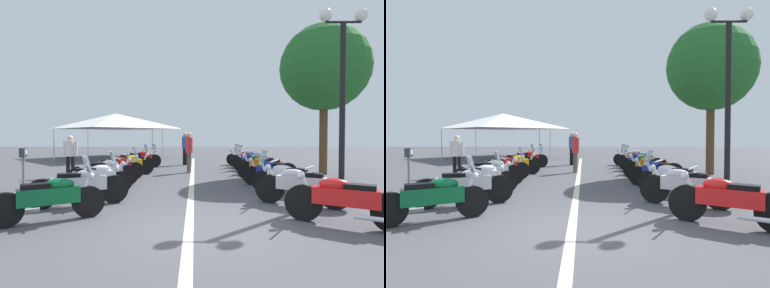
% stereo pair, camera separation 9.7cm
% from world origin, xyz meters
% --- Properties ---
extents(ground_plane, '(80.00, 80.00, 0.00)m').
position_xyz_m(ground_plane, '(0.00, 0.00, 0.00)').
color(ground_plane, '#4C4C51').
extents(lane_centre_stripe, '(21.84, 0.16, 0.01)m').
position_xyz_m(lane_centre_stripe, '(5.94, 0.00, 0.00)').
color(lane_centre_stripe, beige).
rests_on(lane_centre_stripe, ground_plane).
extents(motorcycle_left_row_0, '(1.16, 1.78, 1.19)m').
position_xyz_m(motorcycle_left_row_0, '(0.62, 2.54, 0.46)').
color(motorcycle_left_row_0, black).
rests_on(motorcycle_left_row_0, ground_plane).
extents(motorcycle_left_row_1, '(1.09, 2.05, 1.22)m').
position_xyz_m(motorcycle_left_row_1, '(1.92, 2.47, 0.47)').
color(motorcycle_left_row_1, black).
rests_on(motorcycle_left_row_1, ground_plane).
extents(motorcycle_left_row_2, '(1.07, 1.91, 0.98)m').
position_xyz_m(motorcycle_left_row_2, '(3.29, 2.59, 0.45)').
color(motorcycle_left_row_2, black).
rests_on(motorcycle_left_row_2, ground_plane).
extents(motorcycle_left_row_3, '(1.01, 2.04, 1.01)m').
position_xyz_m(motorcycle_left_row_3, '(4.58, 2.72, 0.46)').
color(motorcycle_left_row_3, black).
rests_on(motorcycle_left_row_3, ground_plane).
extents(motorcycle_left_row_4, '(1.06, 1.90, 1.20)m').
position_xyz_m(motorcycle_left_row_4, '(6.03, 2.71, 0.46)').
color(motorcycle_left_row_4, black).
rests_on(motorcycle_left_row_4, ground_plane).
extents(motorcycle_left_row_5, '(1.04, 2.02, 0.99)m').
position_xyz_m(motorcycle_left_row_5, '(7.38, 2.59, 0.45)').
color(motorcycle_left_row_5, black).
rests_on(motorcycle_left_row_5, ground_plane).
extents(motorcycle_left_row_6, '(0.93, 1.95, 1.21)m').
position_xyz_m(motorcycle_left_row_6, '(8.59, 2.68, 0.47)').
color(motorcycle_left_row_6, black).
rests_on(motorcycle_left_row_6, ground_plane).
extents(motorcycle_left_row_7, '(1.16, 2.00, 1.22)m').
position_xyz_m(motorcycle_left_row_7, '(10.13, 2.57, 0.47)').
color(motorcycle_left_row_7, black).
rests_on(motorcycle_left_row_7, ground_plane).
extents(motorcycle_right_row_0, '(1.23, 1.84, 1.02)m').
position_xyz_m(motorcycle_right_row_0, '(0.38, -2.71, 0.47)').
color(motorcycle_right_row_0, black).
rests_on(motorcycle_right_row_0, ground_plane).
extents(motorcycle_right_row_1, '(1.11, 1.89, 1.02)m').
position_xyz_m(motorcycle_right_row_1, '(1.96, -2.47, 0.47)').
color(motorcycle_right_row_1, black).
rests_on(motorcycle_right_row_1, ground_plane).
extents(motorcycle_right_row_2, '(1.25, 1.80, 1.19)m').
position_xyz_m(motorcycle_right_row_2, '(3.29, -2.59, 0.46)').
color(motorcycle_right_row_2, black).
rests_on(motorcycle_right_row_2, ground_plane).
extents(motorcycle_right_row_3, '(1.12, 1.85, 0.98)m').
position_xyz_m(motorcycle_right_row_3, '(4.59, -2.55, 0.45)').
color(motorcycle_right_row_3, black).
rests_on(motorcycle_right_row_3, ground_plane).
extents(motorcycle_right_row_4, '(1.22, 1.94, 1.01)m').
position_xyz_m(motorcycle_right_row_4, '(5.98, -2.61, 0.46)').
color(motorcycle_right_row_4, black).
rests_on(motorcycle_right_row_4, ground_plane).
extents(motorcycle_right_row_5, '(1.33, 1.69, 0.98)m').
position_xyz_m(motorcycle_right_row_5, '(7.25, -2.71, 0.45)').
color(motorcycle_right_row_5, black).
rests_on(motorcycle_right_row_5, ground_plane).
extents(motorcycle_right_row_6, '(1.34, 1.82, 1.19)m').
position_xyz_m(motorcycle_right_row_6, '(8.66, -2.72, 0.46)').
color(motorcycle_right_row_6, black).
rests_on(motorcycle_right_row_6, ground_plane).
extents(motorcycle_right_row_7, '(1.35, 1.80, 1.21)m').
position_xyz_m(motorcycle_right_row_7, '(10.01, -2.73, 0.47)').
color(motorcycle_right_row_7, black).
rests_on(motorcycle_right_row_7, ground_plane).
extents(motorcycle_right_row_8, '(1.41, 1.76, 0.98)m').
position_xyz_m(motorcycle_right_row_8, '(11.35, -2.69, 0.45)').
color(motorcycle_right_row_8, black).
rests_on(motorcycle_right_row_8, ground_plane).
extents(street_lamp_twin_globe, '(0.32, 1.22, 4.80)m').
position_xyz_m(street_lamp_twin_globe, '(2.93, -3.86, 3.29)').
color(street_lamp_twin_globe, black).
rests_on(street_lamp_twin_globe, ground_plane).
extents(parking_meter, '(0.19, 0.14, 1.29)m').
position_xyz_m(parking_meter, '(2.30, 3.98, 0.90)').
color(parking_meter, slate).
rests_on(parking_meter, ground_plane).
extents(traffic_cone_0, '(0.36, 0.36, 0.61)m').
position_xyz_m(traffic_cone_0, '(7.27, 3.73, 0.29)').
color(traffic_cone_0, orange).
rests_on(traffic_cone_0, ground_plane).
extents(bystander_0, '(0.44, 0.35, 1.79)m').
position_xyz_m(bystander_0, '(11.80, 0.44, 1.06)').
color(bystander_0, black).
rests_on(bystander_0, ground_plane).
extents(bystander_1, '(0.32, 0.52, 1.60)m').
position_xyz_m(bystander_1, '(6.83, 4.69, 0.93)').
color(bystander_1, black).
rests_on(bystander_1, ground_plane).
extents(bystander_2, '(0.52, 0.32, 1.74)m').
position_xyz_m(bystander_2, '(8.28, 0.15, 1.02)').
color(bystander_2, brown).
rests_on(bystander_2, ground_plane).
extents(roadside_tree_0, '(3.53, 3.53, 6.16)m').
position_xyz_m(roadside_tree_0, '(7.75, -5.39, 4.37)').
color(roadside_tree_0, brown).
rests_on(roadside_tree_0, ground_plane).
extents(event_tent, '(6.83, 6.83, 3.20)m').
position_xyz_m(event_tent, '(17.25, 5.62, 2.65)').
color(event_tent, white).
rests_on(event_tent, ground_plane).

